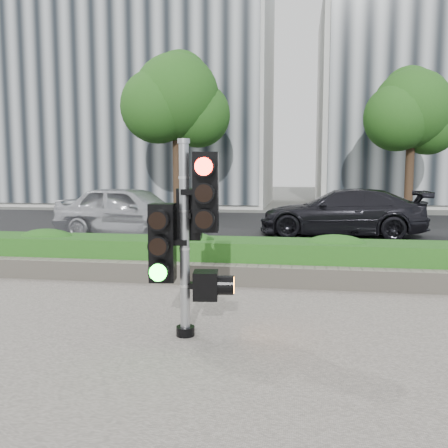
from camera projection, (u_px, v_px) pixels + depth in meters
name	position (u px, v px, depth m)	size (l,w,h in m)	color
ground	(231.00, 321.00, 6.16)	(120.00, 120.00, 0.00)	#51514C
sidewalk	(185.00, 418.00, 3.71)	(16.00, 11.00, 0.03)	#9E9389
road	(273.00, 230.00, 15.98)	(60.00, 13.00, 0.02)	black
curb	(254.00, 269.00, 9.25)	(60.00, 0.25, 0.12)	gray
stone_wall	(247.00, 275.00, 8.01)	(12.00, 0.32, 0.34)	gray
hedge	(251.00, 259.00, 8.63)	(12.00, 1.00, 0.68)	#44902C
building_left	(141.00, 82.00, 29.34)	(16.00, 9.00, 15.00)	#B7B7B2
tree_left	(176.00, 101.00, 20.62)	(4.61, 4.03, 7.34)	black
tree_right	(411.00, 112.00, 20.09)	(4.10, 3.58, 6.53)	black
traffic_signal	(188.00, 229.00, 5.44)	(0.81, 0.63, 2.28)	black
car_silver	(131.00, 212.00, 13.82)	(1.83, 4.55, 1.55)	#B6B8BE
car_dark	(342.00, 212.00, 14.35)	(2.00, 4.92, 1.43)	black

